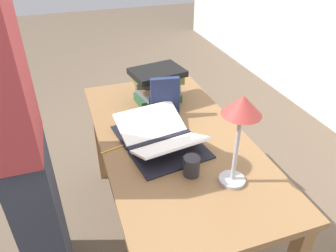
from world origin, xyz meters
TOP-DOWN VIEW (x-y plane):
  - ground_plane at (0.00, 0.00)m, footprint 12.00×12.00m
  - reading_desk at (0.00, 0.00)m, footprint 1.43×0.74m
  - open_book at (0.02, -0.08)m, footprint 0.53×0.42m
  - book_stack_tall at (-0.39, 0.04)m, footprint 0.26×0.33m
  - book_standing_upright at (-0.21, 0.03)m, footprint 0.06×0.16m
  - reading_lamp at (0.40, 0.13)m, footprint 0.15×0.15m
  - coffee_mug at (0.30, -0.02)m, footprint 0.10×0.07m
  - pencil at (0.01, -0.30)m, footprint 0.04×0.15m
  - person_reader at (0.02, -0.71)m, footprint 0.36×0.23m

SIDE VIEW (x-z plane):
  - ground_plane at x=0.00m, z-range 0.00..0.00m
  - reading_desk at x=0.00m, z-range 0.27..1.00m
  - pencil at x=0.01m, z-range 0.73..0.73m
  - open_book at x=0.02m, z-range 0.71..0.81m
  - coffee_mug at x=0.30m, z-range 0.73..0.82m
  - book_stack_tall at x=-0.39m, z-range 0.74..0.94m
  - book_standing_upright at x=-0.21m, z-range 0.73..0.96m
  - person_reader at x=0.02m, z-range 0.00..1.74m
  - reading_lamp at x=0.40m, z-range 0.85..1.26m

